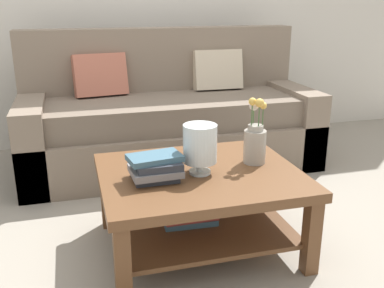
# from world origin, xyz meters

# --- Properties ---
(ground_plane) EXTENTS (10.00, 10.00, 0.00)m
(ground_plane) POSITION_xyz_m (0.00, 0.00, 0.00)
(ground_plane) COLOR gray
(couch) EXTENTS (2.25, 0.90, 1.06)m
(couch) POSITION_xyz_m (0.15, 0.88, 0.36)
(couch) COLOR #7A6B5B
(couch) RESTS_ON ground
(coffee_table) EXTENTS (1.01, 0.84, 0.44)m
(coffee_table) POSITION_xyz_m (0.01, -0.42, 0.32)
(coffee_table) COLOR brown
(coffee_table) RESTS_ON ground
(book_stack_main) EXTENTS (0.27, 0.21, 0.13)m
(book_stack_main) POSITION_xyz_m (-0.22, -0.47, 0.50)
(book_stack_main) COLOR #2D333D
(book_stack_main) RESTS_ON coffee_table
(glass_hurricane_vase) EXTENTS (0.17, 0.17, 0.25)m
(glass_hurricane_vase) POSITION_xyz_m (0.01, -0.44, 0.59)
(glass_hurricane_vase) COLOR silver
(glass_hurricane_vase) RESTS_ON coffee_table
(flower_pitcher) EXTENTS (0.12, 0.12, 0.36)m
(flower_pitcher) POSITION_xyz_m (0.33, -0.37, 0.56)
(flower_pitcher) COLOR #9E998E
(flower_pitcher) RESTS_ON coffee_table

